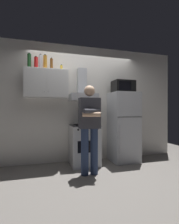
# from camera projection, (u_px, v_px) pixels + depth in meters

# --- Properties ---
(ground_plane) EXTENTS (7.00, 7.00, 0.00)m
(ground_plane) POSITION_uv_depth(u_px,v_px,m) (90.00, 168.00, 3.47)
(ground_plane) COLOR slate
(back_wall_tiled) EXTENTS (4.80, 0.10, 2.70)m
(back_wall_tiled) POSITION_uv_depth(u_px,v_px,m) (83.00, 104.00, 4.03)
(back_wall_tiled) COLOR silver
(back_wall_tiled) RESTS_ON ground_plane
(upper_cabinet) EXTENTS (0.90, 0.37, 0.60)m
(upper_cabinet) POSITION_uv_depth(u_px,v_px,m) (46.00, 84.00, 3.58)
(upper_cabinet) COLOR silver
(stove_oven) EXTENTS (0.60, 0.62, 0.87)m
(stove_oven) POSITION_uv_depth(u_px,v_px,m) (84.00, 145.00, 3.69)
(stove_oven) COLOR silver
(stove_oven) RESTS_ON ground_plane
(range_hood) EXTENTS (0.60, 0.44, 0.75)m
(range_hood) POSITION_uv_depth(u_px,v_px,m) (83.00, 92.00, 3.80)
(range_hood) COLOR #B7BABF
(refrigerator) EXTENTS (0.60, 0.62, 1.60)m
(refrigerator) POSITION_uv_depth(u_px,v_px,m) (123.00, 127.00, 3.95)
(refrigerator) COLOR silver
(refrigerator) RESTS_ON ground_plane
(microwave) EXTENTS (0.48, 0.37, 0.28)m
(microwave) POSITION_uv_depth(u_px,v_px,m) (123.00, 87.00, 3.96)
(microwave) COLOR black
(microwave) RESTS_ON refrigerator
(person_standing) EXTENTS (0.38, 0.33, 1.64)m
(person_standing) POSITION_uv_depth(u_px,v_px,m) (90.00, 126.00, 3.09)
(person_standing) COLOR navy
(person_standing) RESTS_ON ground_plane
(cooking_pot) EXTENTS (0.31, 0.21, 0.12)m
(cooking_pot) POSITION_uv_depth(u_px,v_px,m) (91.00, 122.00, 3.61)
(cooking_pot) COLOR #B7BABF
(cooking_pot) RESTS_ON stove_oven
(bottle_soda_red) EXTENTS (0.08, 0.08, 0.26)m
(bottle_soda_red) POSITION_uv_depth(u_px,v_px,m) (36.00, 63.00, 3.50)
(bottle_soda_red) COLOR red
(bottle_soda_red) RESTS_ON upper_cabinet
(bottle_spice_jar) EXTENTS (0.05, 0.05, 0.13)m
(bottle_spice_jar) POSITION_uv_depth(u_px,v_px,m) (61.00, 68.00, 3.68)
(bottle_spice_jar) COLOR gold
(bottle_spice_jar) RESTS_ON upper_cabinet
(bottle_wine_green) EXTENTS (0.08, 0.08, 0.32)m
(bottle_wine_green) POSITION_uv_depth(u_px,v_px,m) (29.00, 61.00, 3.49)
(bottle_wine_green) COLOR #19471E
(bottle_wine_green) RESTS_ON upper_cabinet
(bottle_liquor_amber) EXTENTS (0.08, 0.08, 0.32)m
(bottle_liquor_amber) POSITION_uv_depth(u_px,v_px,m) (45.00, 62.00, 3.57)
(bottle_liquor_amber) COLOR #B7721E
(bottle_liquor_amber) RESTS_ON upper_cabinet
(bottle_beer_brown) EXTENTS (0.06, 0.06, 0.27)m
(bottle_beer_brown) POSITION_uv_depth(u_px,v_px,m) (51.00, 64.00, 3.63)
(bottle_beer_brown) COLOR brown
(bottle_beer_brown) RESTS_ON upper_cabinet
(bottle_vodka_clear) EXTENTS (0.07, 0.07, 0.33)m
(bottle_vodka_clear) POSITION_uv_depth(u_px,v_px,m) (41.00, 62.00, 3.57)
(bottle_vodka_clear) COLOR silver
(bottle_vodka_clear) RESTS_ON upper_cabinet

